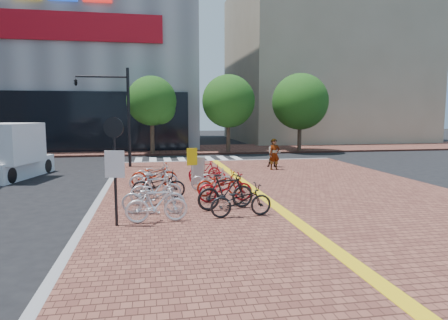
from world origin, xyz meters
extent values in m
plane|color=black|center=(0.00, 0.00, 0.00)|extent=(120.00, 120.00, 0.00)
cube|color=brown|center=(3.00, -5.00, 0.07)|extent=(14.00, 34.00, 0.15)
cube|color=yellow|center=(2.00, -5.00, 0.16)|extent=(0.40, 34.00, 0.01)
cube|color=gray|center=(-4.00, -5.00, 0.08)|extent=(0.25, 34.00, 0.15)
cube|color=gray|center=(3.00, 12.00, 0.08)|extent=(14.00, 0.25, 0.15)
cube|color=brown|center=(0.00, 21.00, 0.07)|extent=(70.00, 8.00, 0.15)
cube|color=gray|center=(-16.00, 32.00, 14.00)|extent=(36.00, 24.00, 28.00)
cube|color=gray|center=(18.00, 32.00, 9.00)|extent=(20.00, 18.00, 18.00)
cube|color=silver|center=(-3.00, 14.00, 0.01)|extent=(0.50, 4.00, 0.01)
cube|color=silver|center=(-2.00, 14.00, 0.01)|extent=(0.50, 4.00, 0.01)
cube|color=silver|center=(-1.00, 14.00, 0.01)|extent=(0.50, 4.00, 0.01)
cube|color=silver|center=(0.00, 14.00, 0.01)|extent=(0.50, 4.00, 0.01)
cube|color=silver|center=(1.00, 14.00, 0.01)|extent=(0.50, 4.00, 0.01)
cube|color=silver|center=(2.00, 14.00, 0.01)|extent=(0.50, 4.00, 0.01)
cube|color=silver|center=(3.00, 14.00, 0.01)|extent=(0.50, 4.00, 0.01)
cube|color=silver|center=(4.00, 14.00, 0.01)|extent=(0.50, 4.00, 0.01)
cylinder|color=#38281E|center=(-2.00, 17.50, 1.45)|extent=(0.32, 0.32, 2.60)
sphere|color=#194714|center=(-2.00, 17.50, 4.20)|extent=(3.80, 3.80, 3.80)
sphere|color=#194714|center=(-1.40, 17.20, 3.60)|extent=(2.40, 2.40, 2.40)
cylinder|color=#38281E|center=(4.00, 17.50, 1.45)|extent=(0.32, 0.32, 2.60)
sphere|color=#194714|center=(4.00, 17.50, 4.20)|extent=(4.20, 4.20, 4.20)
sphere|color=#194714|center=(4.60, 17.20, 3.60)|extent=(2.40, 2.40, 2.40)
cylinder|color=#38281E|center=(10.00, 17.50, 1.45)|extent=(0.32, 0.32, 2.60)
sphere|color=#194714|center=(10.00, 17.50, 4.20)|extent=(4.60, 4.60, 4.60)
sphere|color=#194714|center=(10.60, 17.20, 3.60)|extent=(2.40, 2.40, 2.40)
imported|color=white|center=(-1.97, -2.53, 0.68)|extent=(1.81, 0.61, 1.07)
imported|color=#BBBBC0|center=(-2.06, -1.49, 0.67)|extent=(2.03, 0.93, 1.03)
imported|color=silver|center=(-1.96, -0.19, 0.69)|extent=(1.85, 0.78, 1.07)
imported|color=black|center=(-1.85, 0.79, 0.66)|extent=(1.98, 0.83, 1.02)
imported|color=silver|center=(-2.02, 2.25, 0.66)|extent=(2.00, 0.82, 1.03)
imported|color=#9D1D0B|center=(-2.00, 3.16, 0.66)|extent=(1.94, 0.70, 1.02)
imported|color=#B6B6BB|center=(-1.99, 4.23, 0.60)|extent=(1.72, 0.65, 0.89)
imported|color=black|center=(0.55, -2.33, 0.65)|extent=(1.96, 0.83, 1.00)
imported|color=black|center=(0.27, -1.34, 0.73)|extent=(2.01, 0.93, 1.17)
imported|color=#AD0C14|center=(0.46, -0.23, 0.66)|extent=(1.97, 0.77, 1.02)
imported|color=#9E1D0B|center=(0.46, 0.82, 0.62)|extent=(1.84, 0.75, 0.95)
imported|color=#B5B6BA|center=(0.30, 1.96, 0.60)|extent=(1.77, 0.79, 0.90)
imported|color=red|center=(0.33, 3.35, 0.58)|extent=(1.72, 0.89, 0.86)
imported|color=#A20B19|center=(0.33, 4.38, 0.62)|extent=(1.60, 0.70, 0.93)
imported|color=gray|center=(4.61, 7.23, 1.00)|extent=(0.67, 0.48, 1.71)
imported|color=#474D5A|center=(4.88, 8.22, 0.95)|extent=(0.88, 0.74, 1.60)
cube|color=#B0B1B5|center=(-0.07, 3.50, 0.75)|extent=(0.64, 0.54, 1.20)
cylinder|color=#B7B7BC|center=(-0.41, 2.73, 0.96)|extent=(0.08, 0.08, 1.62)
cube|color=yellow|center=(-0.41, 2.69, 1.46)|extent=(0.44, 0.17, 0.72)
cylinder|color=black|center=(-3.08, -2.69, 1.64)|extent=(0.10, 0.10, 2.98)
cylinder|color=black|center=(-3.08, -2.75, 2.88)|extent=(0.55, 0.19, 0.56)
cube|color=silver|center=(-3.08, -2.75, 1.89)|extent=(0.54, 0.19, 0.75)
cylinder|color=black|center=(-3.33, 9.89, 2.99)|extent=(0.17, 0.17, 5.68)
cylinder|color=black|center=(-4.75, 9.89, 5.31)|extent=(2.84, 0.11, 0.11)
imported|color=black|center=(-6.17, 9.89, 5.02)|extent=(0.25, 1.18, 0.47)
cube|color=white|center=(-9.07, 7.86, 0.48)|extent=(3.10, 5.14, 0.96)
cube|color=white|center=(-8.75, 9.21, 1.65)|extent=(2.44, 2.44, 1.39)
cube|color=white|center=(-9.28, 7.03, 1.81)|extent=(2.77, 3.40, 1.92)
cylinder|color=black|center=(-9.56, 9.73, 0.37)|extent=(0.40, 0.78, 0.75)
cylinder|color=black|center=(-7.79, 9.31, 0.37)|extent=(0.40, 0.78, 0.75)
cylinder|color=black|center=(-8.59, 5.99, 0.37)|extent=(0.40, 0.78, 0.75)
camera|label=1|loc=(-2.08, -13.85, 3.27)|focal=32.00mm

